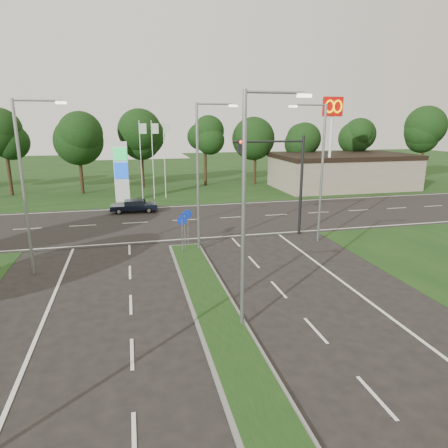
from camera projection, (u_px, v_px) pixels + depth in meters
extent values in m
plane|color=black|center=(277.00, 445.00, 10.07)|extent=(160.00, 160.00, 0.00)
cube|color=#143311|center=(151.00, 174.00, 61.88)|extent=(160.00, 50.00, 0.02)
cube|color=black|center=(173.00, 221.00, 32.68)|extent=(160.00, 12.00, 0.02)
cube|color=slate|center=(236.00, 355.00, 13.82)|extent=(2.00, 26.00, 0.12)
cube|color=gray|center=(343.00, 171.00, 48.40)|extent=(16.00, 9.00, 4.00)
cylinder|color=gray|center=(243.00, 216.00, 14.77)|extent=(0.16, 0.16, 9.00)
cylinder|color=gray|center=(275.00, 92.00, 13.92)|extent=(2.20, 0.10, 0.10)
cube|color=#FFF2CC|center=(304.00, 96.00, 14.19)|extent=(0.50, 0.22, 0.12)
cylinder|color=gray|center=(198.00, 179.00, 24.19)|extent=(0.16, 0.16, 9.00)
cylinder|color=gray|center=(215.00, 104.00, 23.34)|extent=(2.20, 0.10, 0.10)
cube|color=#FFF2CC|center=(233.00, 106.00, 23.61)|extent=(0.50, 0.22, 0.12)
cylinder|color=gray|center=(24.00, 191.00, 20.23)|extent=(0.16, 0.16, 9.00)
cylinder|color=gray|center=(37.00, 100.00, 19.37)|extent=(2.20, 0.10, 0.10)
cube|color=#FFF2CC|center=(61.00, 103.00, 19.64)|extent=(0.50, 0.22, 0.12)
cylinder|color=gray|center=(322.00, 175.00, 26.03)|extent=(0.16, 0.16, 9.00)
cylinder|color=gray|center=(310.00, 105.00, 24.68)|extent=(2.20, 0.10, 0.10)
cube|color=#FFF2CC|center=(293.00, 106.00, 24.46)|extent=(0.50, 0.22, 0.12)
cylinder|color=black|center=(301.00, 186.00, 28.05)|extent=(0.20, 0.20, 7.00)
cylinder|color=black|center=(269.00, 142.00, 26.72)|extent=(5.00, 0.14, 0.14)
cube|color=black|center=(240.00, 146.00, 26.34)|extent=(0.28, 0.28, 0.90)
sphere|color=#FF190C|center=(241.00, 142.00, 26.10)|extent=(0.20, 0.20, 0.20)
cylinder|color=gray|center=(182.00, 237.00, 24.33)|extent=(0.06, 0.06, 2.20)
cylinder|color=#0C26A5|center=(182.00, 221.00, 24.08)|extent=(0.56, 0.04, 0.56)
cylinder|color=gray|center=(185.00, 232.00, 25.34)|extent=(0.06, 0.06, 2.20)
cylinder|color=#0C26A5|center=(185.00, 217.00, 25.09)|extent=(0.56, 0.04, 0.56)
cylinder|color=gray|center=(188.00, 229.00, 26.06)|extent=(0.06, 0.06, 2.20)
cylinder|color=#0C26A5|center=(188.00, 214.00, 25.81)|extent=(0.56, 0.04, 0.56)
cube|color=silver|center=(121.00, 172.00, 39.51)|extent=(1.40, 0.30, 6.00)
cube|color=#0CA53F|center=(120.00, 154.00, 38.89)|extent=(1.30, 0.08, 1.20)
cube|color=#0C3FBF|center=(121.00, 171.00, 39.29)|extent=(1.30, 0.08, 1.60)
cylinder|color=silver|center=(141.00, 161.00, 40.65)|extent=(0.08, 0.08, 8.00)
cube|color=#B2D8B2|center=(143.00, 129.00, 39.93)|extent=(0.70, 0.02, 1.00)
cylinder|color=silver|center=(153.00, 161.00, 40.92)|extent=(0.08, 0.08, 8.00)
cube|color=#B2D8B2|center=(155.00, 129.00, 40.19)|extent=(0.70, 0.02, 1.00)
cylinder|color=silver|center=(165.00, 160.00, 41.18)|extent=(0.08, 0.08, 8.00)
cube|color=#B2D8B2|center=(167.00, 128.00, 40.46)|extent=(0.70, 0.02, 1.00)
cylinder|color=silver|center=(330.00, 149.00, 42.99)|extent=(0.30, 0.30, 10.00)
cube|color=#BF0C07|center=(333.00, 107.00, 41.89)|extent=(2.20, 0.35, 2.00)
torus|color=#FFC600|center=(330.00, 107.00, 41.58)|extent=(1.06, 0.16, 1.06)
torus|color=#FFC600|center=(338.00, 107.00, 41.78)|extent=(1.06, 0.16, 1.06)
cylinder|color=black|center=(157.00, 171.00, 47.20)|extent=(0.36, 0.36, 4.40)
sphere|color=black|center=(156.00, 134.00, 46.12)|extent=(6.00, 6.00, 6.00)
sphere|color=black|center=(158.00, 125.00, 45.75)|extent=(4.80, 4.80, 4.80)
cube|color=black|center=(134.00, 207.00, 35.65)|extent=(4.10, 1.84, 0.41)
cube|color=black|center=(135.00, 202.00, 35.57)|extent=(1.84, 1.48, 0.38)
cube|color=black|center=(135.00, 200.00, 35.52)|extent=(1.51, 1.39, 0.04)
cylinder|color=black|center=(119.00, 211.00, 34.77)|extent=(0.58, 0.21, 0.57)
cylinder|color=black|center=(120.00, 208.00, 36.19)|extent=(0.58, 0.21, 0.57)
cylinder|color=black|center=(149.00, 210.00, 35.23)|extent=(0.58, 0.21, 0.57)
cylinder|color=black|center=(149.00, 207.00, 36.64)|extent=(0.58, 0.21, 0.57)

